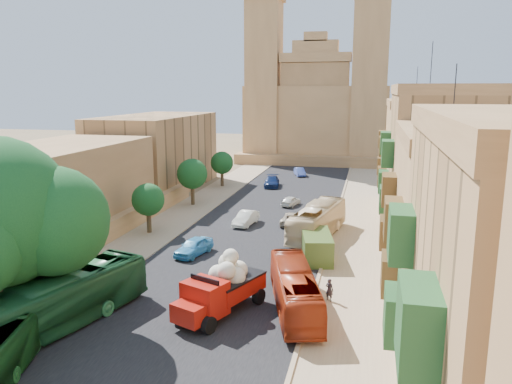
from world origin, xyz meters
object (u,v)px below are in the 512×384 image
at_px(bus_green_north, 62,301).
at_px(pedestrian_a, 329,290).
at_px(car_cream, 293,218).
at_px(street_tree_a, 75,233).
at_px(red_truck, 221,287).
at_px(car_blue_b, 300,172).
at_px(bus_cream_east, 318,221).
at_px(car_dkblue, 272,182).
at_px(car_blue_a, 194,247).
at_px(street_tree_d, 222,163).
at_px(car_white_a, 246,218).
at_px(bus_red_east, 295,289).
at_px(car_white_b, 291,201).
at_px(church, 318,110).
at_px(street_tree_c, 192,174).
at_px(street_tree_b, 148,200).
at_px(pedestrian_c, 329,258).
at_px(olive_pickup, 317,246).

xyz_separation_m(bus_green_north, pedestrian_a, (14.59, 7.03, -0.84)).
bearing_deg(car_cream, street_tree_a, 55.29).
xyz_separation_m(red_truck, car_blue_b, (-2.30, 50.06, -1.07)).
relative_size(bus_cream_east, car_dkblue, 2.22).
bearing_deg(car_blue_a, car_cream, 73.53).
relative_size(street_tree_a, red_truck, 0.72).
relative_size(car_dkblue, pedestrian_a, 3.25).
bearing_deg(bus_green_north, pedestrian_a, 41.65).
xyz_separation_m(street_tree_d, car_white_a, (8.34, -19.33, -2.59)).
bearing_deg(bus_red_east, car_white_b, -96.26).
xyz_separation_m(church, street_tree_c, (-10.00, -42.61, -5.84)).
height_order(street_tree_b, pedestrian_a, street_tree_b).
height_order(bus_red_east, car_blue_b, bus_red_east).
distance_m(street_tree_b, bus_cream_east, 16.04).
height_order(street_tree_b, car_white_a, street_tree_b).
bearing_deg(bus_red_east, pedestrian_c, -115.69).
bearing_deg(pedestrian_a, car_dkblue, -50.21).
xyz_separation_m(bus_red_east, car_white_b, (-4.70, 27.83, -0.77)).
relative_size(church, street_tree_d, 7.41).
xyz_separation_m(bus_cream_east, car_white_b, (-4.39, 11.81, -0.94)).
xyz_separation_m(street_tree_c, car_blue_a, (6.43, -17.31, -2.97)).
bearing_deg(pedestrian_c, car_blue_b, -167.89).
distance_m(bus_cream_east, car_blue_a, 12.06).
bearing_deg(car_dkblue, car_blue_b, 67.38).
bearing_deg(street_tree_b, olive_pickup, -13.64).
xyz_separation_m(red_truck, car_cream, (1.10, 21.23, -1.07)).
bearing_deg(bus_red_east, red_truck, 3.13).
bearing_deg(red_truck, street_tree_d, 106.72).
bearing_deg(street_tree_a, red_truck, -15.45).
bearing_deg(car_blue_b, red_truck, -106.21).
height_order(street_tree_d, bus_red_east, street_tree_d).
relative_size(car_dkblue, car_blue_b, 1.31).
bearing_deg(car_dkblue, pedestrian_a, -80.97).
bearing_deg(red_truck, street_tree_c, 113.40).
xyz_separation_m(olive_pickup, bus_green_north, (-12.89, -15.04, 0.56)).
relative_size(car_cream, pedestrian_c, 2.82).
bearing_deg(olive_pickup, car_dkblue, 108.02).
height_order(street_tree_c, car_blue_a, street_tree_c).
xyz_separation_m(street_tree_b, bus_green_north, (3.50, -19.01, -1.59)).
xyz_separation_m(car_blue_a, car_dkblue, (0.49, 30.43, 0.00)).
bearing_deg(car_blue_a, street_tree_b, 153.79).
bearing_deg(street_tree_a, olive_pickup, 26.09).
relative_size(street_tree_a, pedestrian_c, 3.22).
distance_m(church, street_tree_a, 67.64).
relative_size(street_tree_d, bus_cream_east, 0.45).
bearing_deg(car_white_b, pedestrian_a, 119.60).
relative_size(church, pedestrian_a, 24.08).
distance_m(bus_green_north, car_blue_b, 54.15).
distance_m(street_tree_a, car_cream, 22.29).
height_order(red_truck, car_blue_b, red_truck).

